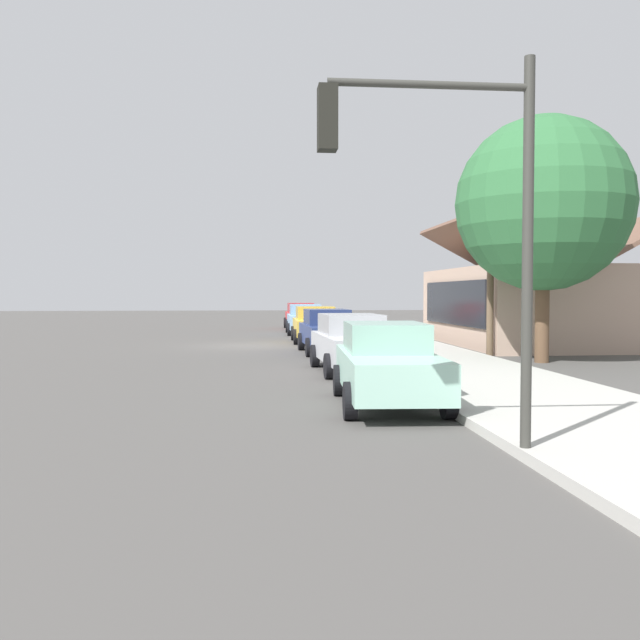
# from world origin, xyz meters

# --- Properties ---
(ground_plane) EXTENTS (120.00, 120.00, 0.00)m
(ground_plane) POSITION_xyz_m (0.00, 0.00, 0.00)
(ground_plane) COLOR #4C4947
(sidewalk_curb) EXTENTS (60.00, 4.20, 0.16)m
(sidewalk_curb) POSITION_xyz_m (0.00, 5.60, 0.08)
(sidewalk_curb) COLOR #B2AFA8
(sidewalk_curb) RESTS_ON ground
(car_cherry) EXTENTS (4.43, 1.98, 1.59)m
(car_cherry) POSITION_xyz_m (-13.36, 2.88, 0.81)
(car_cherry) COLOR red
(car_cherry) RESTS_ON ground
(car_skyblue) EXTENTS (4.92, 2.09, 1.59)m
(car_skyblue) POSITION_xyz_m (-8.08, 2.77, 0.82)
(car_skyblue) COLOR #8CB7E0
(car_skyblue) RESTS_ON ground
(car_mustard) EXTENTS (4.36, 2.13, 1.59)m
(car_mustard) POSITION_xyz_m (-1.88, 2.77, 0.81)
(car_mustard) COLOR gold
(car_mustard) RESTS_ON ground
(car_navy) EXTENTS (4.59, 2.04, 1.59)m
(car_navy) POSITION_xyz_m (3.69, 2.74, 0.81)
(car_navy) COLOR navy
(car_navy) RESTS_ON ground
(car_silver) EXTENTS (4.70, 2.15, 1.59)m
(car_silver) POSITION_xyz_m (9.75, 2.79, 0.82)
(car_silver) COLOR silver
(car_silver) RESTS_ON ground
(car_seafoam) EXTENTS (4.57, 2.11, 1.59)m
(car_seafoam) POSITION_xyz_m (15.47, 2.64, 0.81)
(car_seafoam) COLOR #9ED1BC
(car_seafoam) RESTS_ON ground
(storefront_building) EXTENTS (10.99, 7.48, 5.27)m
(storefront_building) POSITION_xyz_m (0.44, 11.98, 1.77)
(storefront_building) COLOR tan
(storefront_building) RESTS_ON ground
(shade_tree) EXTENTS (5.44, 5.44, 7.69)m
(shade_tree) POSITION_xyz_m (7.82, 9.06, 4.95)
(shade_tree) COLOR brown
(shade_tree) RESTS_ON ground
(traffic_light_main) EXTENTS (0.37, 2.79, 5.20)m
(traffic_light_main) POSITION_xyz_m (19.90, 2.54, 3.49)
(traffic_light_main) COLOR #383833
(traffic_light_main) RESTS_ON ground
(utility_pole_wooden) EXTENTS (1.80, 0.24, 7.50)m
(utility_pole_wooden) POSITION_xyz_m (5.48, 8.20, 3.93)
(utility_pole_wooden) COLOR brown
(utility_pole_wooden) RESTS_ON ground
(fire_hydrant_red) EXTENTS (0.22, 0.22, 0.71)m
(fire_hydrant_red) POSITION_xyz_m (11.98, 4.20, 0.50)
(fire_hydrant_red) COLOR red
(fire_hydrant_red) RESTS_ON sidewalk_curb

